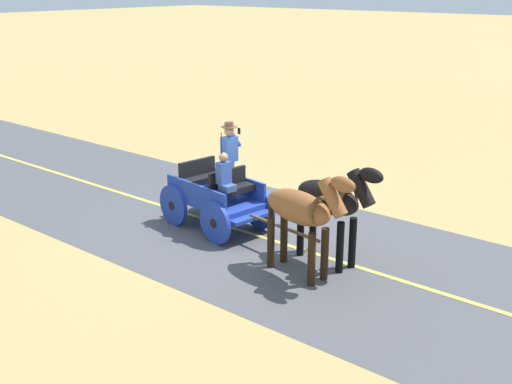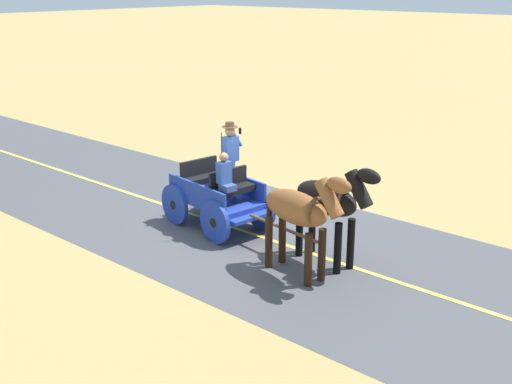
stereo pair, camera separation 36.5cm
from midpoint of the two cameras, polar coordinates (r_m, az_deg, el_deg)
The scene contains 6 objects.
ground_plane at distance 14.93m, azimuth -1.79°, elevation -3.08°, with size 200.00×200.00×0.00m, color tan.
road_surface at distance 14.93m, azimuth -1.79°, elevation -3.06°, with size 5.96×160.00×0.01m, color #4C4C51.
road_centre_stripe at distance 14.92m, azimuth -1.79°, elevation -3.04°, with size 0.12×160.00×0.00m, color #DBCC4C.
horse_drawn_carriage at distance 14.61m, azimuth -2.61°, elevation -0.16°, with size 1.73×4.51×2.50m.
horse_near_side at distance 12.63m, azimuth 7.43°, elevation -0.88°, with size 0.82×2.15×2.21m.
horse_off_side at distance 12.05m, azimuth 4.79°, elevation -1.74°, with size 0.77×2.15×2.21m.
Camera 2 is at (10.04, 9.62, 5.45)m, focal length 44.84 mm.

